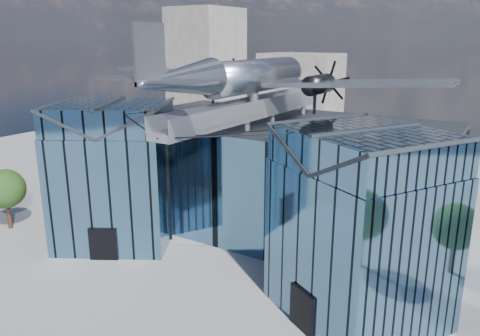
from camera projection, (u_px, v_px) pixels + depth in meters
The scene contains 5 objects.
ground_plane at pixel (226, 264), 35.95m from camera, with size 120.00×120.00×0.00m, color gray.
museum at pixel (264, 177), 39.19m from camera, with size 32.88×24.50×17.60m.
bg_towers at pixel (413, 82), 73.55m from camera, with size 77.00×24.50×26.00m.
tree_plaza_w at pixel (5, 189), 41.74m from camera, with size 4.44×4.44×5.54m.
tree_side_w at pixel (116, 158), 52.80m from camera, with size 4.62×4.62×5.45m.
Camera 1 is at (18.42, -26.97, 16.78)m, focal length 35.00 mm.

